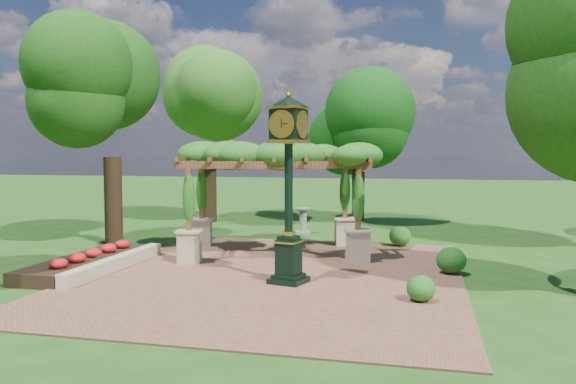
# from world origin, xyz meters

# --- Properties ---
(ground) EXTENTS (120.00, 120.00, 0.00)m
(ground) POSITION_xyz_m (0.00, 0.00, 0.00)
(ground) COLOR #1E4714
(ground) RESTS_ON ground
(brick_plaza) EXTENTS (10.00, 12.00, 0.04)m
(brick_plaza) POSITION_xyz_m (0.00, 1.00, 0.02)
(brick_plaza) COLOR brown
(brick_plaza) RESTS_ON ground
(border_wall) EXTENTS (0.35, 5.00, 0.40)m
(border_wall) POSITION_xyz_m (-4.60, 0.50, 0.20)
(border_wall) COLOR #C6B793
(border_wall) RESTS_ON ground
(flower_bed) EXTENTS (1.50, 5.00, 0.36)m
(flower_bed) POSITION_xyz_m (-5.50, 0.50, 0.18)
(flower_bed) COLOR red
(flower_bed) RESTS_ON ground
(pedestal_clock) EXTENTS (1.15, 1.15, 4.86)m
(pedestal_clock) POSITION_xyz_m (0.60, 0.07, 2.90)
(pedestal_clock) COLOR black
(pedestal_clock) RESTS_ON brick_plaza
(pergola) EXTENTS (6.74, 5.16, 3.76)m
(pergola) POSITION_xyz_m (-0.88, 4.14, 3.09)
(pergola) COLOR #BFAE8E
(pergola) RESTS_ON brick_plaza
(sundial) EXTENTS (0.71, 0.71, 1.08)m
(sundial) POSITION_xyz_m (-0.90, 8.92, 0.48)
(sundial) COLOR gray
(sundial) RESTS_ON ground
(shrub_front) EXTENTS (0.70, 0.70, 0.58)m
(shrub_front) POSITION_xyz_m (3.92, -1.02, 0.33)
(shrub_front) COLOR #205F1B
(shrub_front) RESTS_ON brick_plaza
(shrub_mid) EXTENTS (0.92, 0.92, 0.74)m
(shrub_mid) POSITION_xyz_m (4.72, 2.18, 0.41)
(shrub_mid) COLOR #1A5117
(shrub_mid) RESTS_ON brick_plaza
(shrub_back) EXTENTS (0.86, 0.86, 0.70)m
(shrub_back) POSITION_xyz_m (3.16, 6.55, 0.39)
(shrub_back) COLOR #276C1F
(shrub_back) RESTS_ON brick_plaza
(tree_west_near) EXTENTS (4.00, 4.00, 8.30)m
(tree_west_near) POSITION_xyz_m (-7.16, 4.73, 5.69)
(tree_west_near) COLOR #342214
(tree_west_near) RESTS_ON ground
(tree_west_far) EXTENTS (4.44, 4.44, 8.64)m
(tree_west_far) POSITION_xyz_m (-6.24, 11.91, 5.92)
(tree_west_far) COLOR black
(tree_west_far) RESTS_ON ground
(tree_north) EXTENTS (4.02, 4.02, 6.31)m
(tree_north) POSITION_xyz_m (0.83, 13.83, 4.33)
(tree_north) COLOR #321E14
(tree_north) RESTS_ON ground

